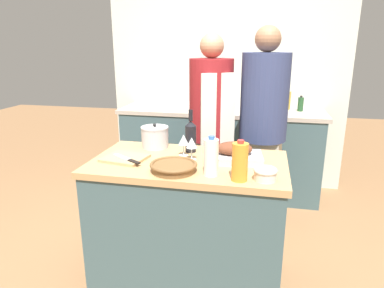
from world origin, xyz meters
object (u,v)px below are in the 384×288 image
at_px(knife_chef, 127,159).
at_px(condiment_bottle_short, 301,104).
at_px(milk_jug, 211,157).
at_px(wine_glass_right, 184,140).
at_px(cutting_board, 125,158).
at_px(stock_pot, 155,137).
at_px(condiment_bottle_tall, 224,99).
at_px(stand_mixer, 265,97).
at_px(condiment_bottle_extra, 288,100).
at_px(person_cook_guest, 263,125).
at_px(juice_jug, 240,162).
at_px(wicker_basket, 174,167).
at_px(person_cook_aproned, 211,126).
at_px(wine_glass_left, 192,144).
at_px(mixing_bowl, 265,174).
at_px(roasting_pan, 234,154).
at_px(wine_bottle_green, 191,135).

height_order(knife_chef, condiment_bottle_short, condiment_bottle_short).
relative_size(milk_jug, wine_glass_right, 1.58).
distance_m(cutting_board, stock_pot, 0.32).
relative_size(wine_glass_right, condiment_bottle_tall, 0.80).
distance_m(stand_mixer, condiment_bottle_extra, 0.25).
bearing_deg(person_cook_guest, juice_jug, -85.39).
xyz_separation_m(wicker_basket, condiment_bottle_tall, (0.05, 1.90, 0.10)).
distance_m(wicker_basket, condiment_bottle_extra, 2.02).
distance_m(juice_jug, person_cook_aproned, 1.08).
bearing_deg(wine_glass_right, juice_jug, -41.79).
bearing_deg(wine_glass_left, juice_jug, -41.06).
relative_size(wicker_basket, knife_chef, 1.19).
bearing_deg(knife_chef, mixing_bowl, -7.98).
distance_m(juice_jug, condiment_bottle_tall, 1.98).
relative_size(stock_pot, condiment_bottle_tall, 1.09).
bearing_deg(milk_jug, knife_chef, 169.13).
xyz_separation_m(stock_pot, milk_jug, (0.47, -0.45, 0.03)).
bearing_deg(cutting_board, roasting_pan, 10.26).
xyz_separation_m(mixing_bowl, condiment_bottle_short, (0.33, 1.83, 0.08)).
bearing_deg(wine_bottle_green, person_cook_aproned, 85.78).
relative_size(roasting_pan, person_cook_aproned, 0.23).
bearing_deg(stand_mixer, condiment_bottle_short, 0.82).
height_order(wine_glass_left, stand_mixer, stand_mixer).
height_order(mixing_bowl, juice_jug, juice_jug).
relative_size(mixing_bowl, person_cook_aproned, 0.08).
relative_size(knife_chef, condiment_bottle_extra, 1.13).
relative_size(wicker_basket, condiment_bottle_extra, 1.35).
bearing_deg(person_cook_guest, wicker_basket, -105.93).
bearing_deg(wine_bottle_green, condiment_bottle_extra, 64.91).
height_order(milk_jug, stand_mixer, stand_mixer).
relative_size(wicker_basket, wine_bottle_green, 0.94).
bearing_deg(wicker_basket, roasting_pan, 39.02).
bearing_deg(knife_chef, wine_bottle_green, 41.62).
xyz_separation_m(stand_mixer, condiment_bottle_extra, (0.23, 0.09, -0.04)).
height_order(juice_jug, wine_glass_left, juice_jug).
distance_m(milk_jug, wine_glass_left, 0.29).
bearing_deg(wine_glass_right, wicker_basket, -87.86).
xyz_separation_m(knife_chef, condiment_bottle_tall, (0.37, 1.81, 0.11)).
relative_size(milk_jug, wine_bottle_green, 0.78).
height_order(wicker_basket, stand_mixer, stand_mixer).
xyz_separation_m(roasting_pan, person_cook_guest, (0.16, 0.72, 0.03)).
bearing_deg(wine_bottle_green, stand_mixer, 71.64).
bearing_deg(wicker_basket, juice_jug, -8.34).
xyz_separation_m(condiment_bottle_short, condiment_bottle_extra, (-0.12, 0.08, 0.02)).
bearing_deg(milk_jug, wine_glass_right, 126.91).
relative_size(wine_bottle_green, wine_glass_right, 2.04).
bearing_deg(condiment_bottle_extra, wine_glass_right, -114.55).
bearing_deg(stand_mixer, wine_glass_left, -105.16).
distance_m(milk_jug, wine_glass_right, 0.38).
xyz_separation_m(juice_jug, person_cook_guest, (0.10, 1.03, -0.03)).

